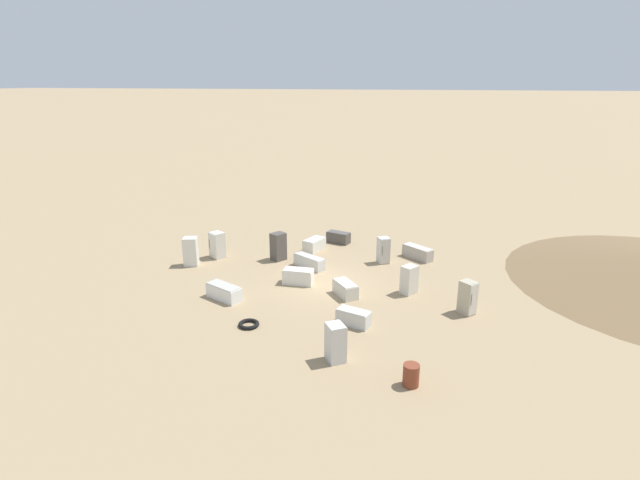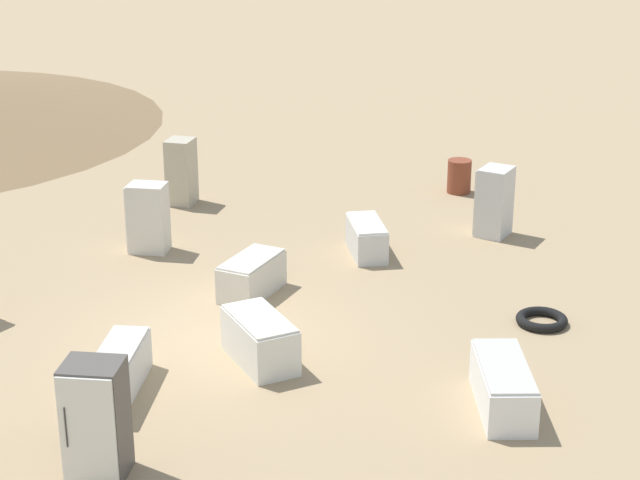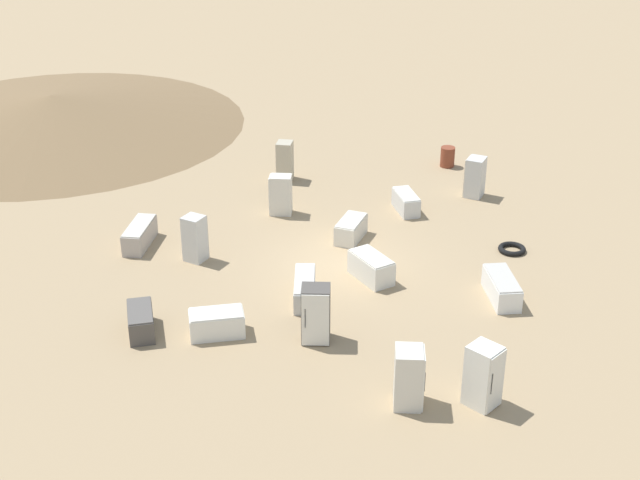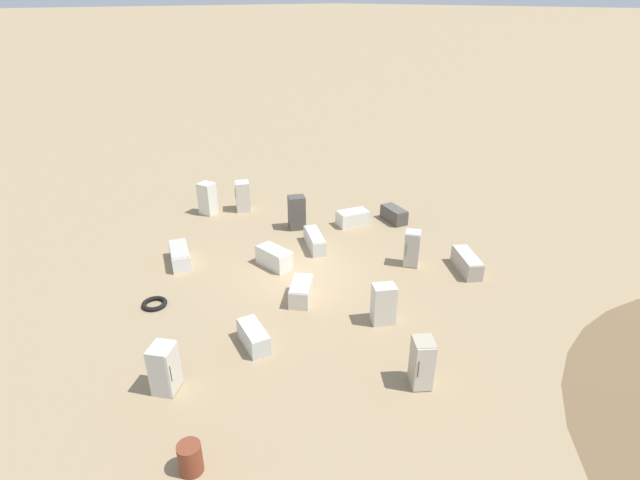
{
  "view_description": "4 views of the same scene",
  "coord_description": "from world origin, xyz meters",
  "px_view_note": "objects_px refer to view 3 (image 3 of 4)",
  "views": [
    {
      "loc": [
        5.91,
        -22.76,
        9.9
      ],
      "look_at": [
        -0.47,
        1.02,
        1.95
      ],
      "focal_mm": 28.0,
      "sensor_mm": 36.0,
      "label": 1
    },
    {
      "loc": [
        -15.53,
        5.0,
        7.7
      ],
      "look_at": [
        -1.29,
        -1.4,
        1.93
      ],
      "focal_mm": 60.0,
      "sensor_mm": 36.0,
      "label": 2
    },
    {
      "loc": [
        -21.09,
        12.38,
        13.03
      ],
      "look_at": [
        -0.83,
        1.15,
        1.5
      ],
      "focal_mm": 50.0,
      "sensor_mm": 36.0,
      "label": 3
    },
    {
      "loc": [
        12.99,
        -11.2,
        9.93
      ],
      "look_at": [
        1.15,
        -0.08,
        1.93
      ],
      "focal_mm": 28.0,
      "sensor_mm": 36.0,
      "label": 4
    }
  ],
  "objects_px": {
    "discarded_fridge_9": "(502,288)",
    "discarded_fridge_12": "(483,376)",
    "discarded_fridge_0": "(141,321)",
    "discarded_fridge_14": "(406,202)",
    "discarded_fridge_6": "(195,238)",
    "discarded_fridge_11": "(316,314)",
    "discarded_fridge_8": "(371,267)",
    "rusty_barrel": "(448,157)",
    "discarded_fridge_3": "(475,177)",
    "discarded_fridge_10": "(305,288)",
    "discarded_fridge_5": "(140,235)",
    "discarded_fridge_1": "(217,323)",
    "discarded_fridge_4": "(409,378)",
    "discarded_fridge_13": "(281,195)",
    "discarded_fridge_7": "(351,229)",
    "scrap_tire": "(512,249)",
    "discarded_fridge_2": "(285,161)"
  },
  "relations": [
    {
      "from": "discarded_fridge_12",
      "to": "rusty_barrel",
      "type": "bearing_deg",
      "value": -140.38
    },
    {
      "from": "discarded_fridge_6",
      "to": "discarded_fridge_4",
      "type": "bearing_deg",
      "value": -22.22
    },
    {
      "from": "discarded_fridge_2",
      "to": "discarded_fridge_7",
      "type": "height_order",
      "value": "discarded_fridge_2"
    },
    {
      "from": "scrap_tire",
      "to": "discarded_fridge_11",
      "type": "bearing_deg",
      "value": 100.74
    },
    {
      "from": "discarded_fridge_3",
      "to": "discarded_fridge_10",
      "type": "xyz_separation_m",
      "value": [
        -3.6,
        8.91,
        -0.39
      ]
    },
    {
      "from": "discarded_fridge_6",
      "to": "discarded_fridge_8",
      "type": "bearing_deg",
      "value": 15.94
    },
    {
      "from": "discarded_fridge_0",
      "to": "discarded_fridge_5",
      "type": "bearing_deg",
      "value": 87.96
    },
    {
      "from": "discarded_fridge_9",
      "to": "discarded_fridge_12",
      "type": "bearing_deg",
      "value": -110.96
    },
    {
      "from": "discarded_fridge_3",
      "to": "discarded_fridge_6",
      "type": "bearing_deg",
      "value": 142.94
    },
    {
      "from": "discarded_fridge_7",
      "to": "discarded_fridge_11",
      "type": "bearing_deg",
      "value": -79.48
    },
    {
      "from": "discarded_fridge_13",
      "to": "rusty_barrel",
      "type": "bearing_deg",
      "value": -50.9
    },
    {
      "from": "discarded_fridge_8",
      "to": "discarded_fridge_6",
      "type": "bearing_deg",
      "value": -44.45
    },
    {
      "from": "discarded_fridge_6",
      "to": "discarded_fridge_8",
      "type": "relative_size",
      "value": 0.97
    },
    {
      "from": "discarded_fridge_13",
      "to": "discarded_fridge_3",
      "type": "bearing_deg",
      "value": -73.28
    },
    {
      "from": "discarded_fridge_10",
      "to": "rusty_barrel",
      "type": "relative_size",
      "value": 2.48
    },
    {
      "from": "discarded_fridge_4",
      "to": "discarded_fridge_11",
      "type": "distance_m",
      "value": 3.58
    },
    {
      "from": "discarded_fridge_1",
      "to": "discarded_fridge_3",
      "type": "height_order",
      "value": "discarded_fridge_3"
    },
    {
      "from": "discarded_fridge_9",
      "to": "rusty_barrel",
      "type": "height_order",
      "value": "rusty_barrel"
    },
    {
      "from": "discarded_fridge_5",
      "to": "discarded_fridge_12",
      "type": "xyz_separation_m",
      "value": [
        -12.1,
        -4.37,
        0.45
      ]
    },
    {
      "from": "discarded_fridge_6",
      "to": "discarded_fridge_11",
      "type": "xyz_separation_m",
      "value": [
        -5.89,
        -1.06,
        0.06
      ]
    },
    {
      "from": "discarded_fridge_5",
      "to": "discarded_fridge_11",
      "type": "height_order",
      "value": "discarded_fridge_11"
    },
    {
      "from": "discarded_fridge_6",
      "to": "scrap_tire",
      "type": "xyz_separation_m",
      "value": [
        -4.38,
        -9.06,
        -0.66
      ]
    },
    {
      "from": "discarded_fridge_10",
      "to": "discarded_fridge_12",
      "type": "distance_m",
      "value": 6.61
    },
    {
      "from": "discarded_fridge_5",
      "to": "discarded_fridge_7",
      "type": "height_order",
      "value": "discarded_fridge_5"
    },
    {
      "from": "discarded_fridge_2",
      "to": "discarded_fridge_11",
      "type": "distance_m",
      "value": 11.26
    },
    {
      "from": "discarded_fridge_0",
      "to": "discarded_fridge_14",
      "type": "height_order",
      "value": "discarded_fridge_0"
    },
    {
      "from": "discarded_fridge_7",
      "to": "discarded_fridge_8",
      "type": "xyz_separation_m",
      "value": [
        -2.63,
        0.86,
        0.04
      ]
    },
    {
      "from": "discarded_fridge_5",
      "to": "discarded_fridge_12",
      "type": "height_order",
      "value": "discarded_fridge_12"
    },
    {
      "from": "discarded_fridge_6",
      "to": "discarded_fridge_10",
      "type": "xyz_separation_m",
      "value": [
        -3.82,
        -1.83,
        -0.4
      ]
    },
    {
      "from": "discarded_fridge_3",
      "to": "discarded_fridge_6",
      "type": "relative_size",
      "value": 0.99
    },
    {
      "from": "discarded_fridge_2",
      "to": "discarded_fridge_3",
      "type": "distance_m",
      "value": 7.1
    },
    {
      "from": "discarded_fridge_1",
      "to": "discarded_fridge_2",
      "type": "height_order",
      "value": "discarded_fridge_2"
    },
    {
      "from": "discarded_fridge_14",
      "to": "discarded_fridge_8",
      "type": "bearing_deg",
      "value": -120.07
    },
    {
      "from": "discarded_fridge_2",
      "to": "discarded_fridge_8",
      "type": "relative_size",
      "value": 0.99
    },
    {
      "from": "discarded_fridge_1",
      "to": "discarded_fridge_7",
      "type": "height_order",
      "value": "same"
    },
    {
      "from": "discarded_fridge_4",
      "to": "discarded_fridge_9",
      "type": "relative_size",
      "value": 0.78
    },
    {
      "from": "discarded_fridge_1",
      "to": "discarded_fridge_6",
      "type": "height_order",
      "value": "discarded_fridge_6"
    },
    {
      "from": "discarded_fridge_14",
      "to": "discarded_fridge_10",
      "type": "bearing_deg",
      "value": -132.86
    },
    {
      "from": "discarded_fridge_4",
      "to": "discarded_fridge_7",
      "type": "bearing_deg",
      "value": -169.87
    },
    {
      "from": "discarded_fridge_3",
      "to": "discarded_fridge_4",
      "type": "bearing_deg",
      "value": -170.58
    },
    {
      "from": "discarded_fridge_7",
      "to": "discarded_fridge_14",
      "type": "height_order",
      "value": "discarded_fridge_7"
    },
    {
      "from": "discarded_fridge_10",
      "to": "discarded_fridge_12",
      "type": "relative_size",
      "value": 1.22
    },
    {
      "from": "discarded_fridge_10",
      "to": "discarded_fridge_4",
      "type": "bearing_deg",
      "value": -62.55
    },
    {
      "from": "discarded_fridge_4",
      "to": "discarded_fridge_0",
      "type": "bearing_deg",
      "value": -111.51
    },
    {
      "from": "discarded_fridge_12",
      "to": "scrap_tire",
      "type": "distance_m",
      "value": 8.38
    },
    {
      "from": "rusty_barrel",
      "to": "discarded_fridge_4",
      "type": "bearing_deg",
      "value": 140.27
    },
    {
      "from": "discarded_fridge_10",
      "to": "discarded_fridge_11",
      "type": "distance_m",
      "value": 2.26
    },
    {
      "from": "discarded_fridge_1",
      "to": "discarded_fridge_4",
      "type": "height_order",
      "value": "discarded_fridge_4"
    },
    {
      "from": "discarded_fridge_6",
      "to": "rusty_barrel",
      "type": "distance_m",
      "value": 11.91
    },
    {
      "from": "discarded_fridge_3",
      "to": "discarded_fridge_9",
      "type": "distance_m",
      "value": 7.46
    }
  ]
}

